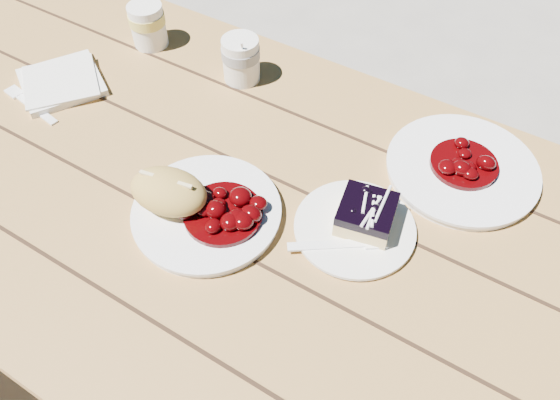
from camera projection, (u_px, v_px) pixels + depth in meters
The scene contains 14 objects.
ground at pixel (264, 379), 1.48m from camera, with size 60.00×60.00×0.00m, color gray.
picnic_table at pixel (257, 264), 1.03m from camera, with size 2.00×1.55×0.75m.
main_plate at pixel (207, 213), 0.89m from camera, with size 0.24×0.24×0.02m, color white.
goulash_stew at pixel (222, 208), 0.86m from camera, with size 0.13×0.13×0.04m, color #3E0204, non-canonical shape.
bread_roll at pixel (169, 191), 0.86m from camera, with size 0.13×0.09×0.07m, color tan.
dessert_plate at pixel (354, 229), 0.87m from camera, with size 0.19×0.19×0.01m, color white.
blueberry_cake at pixel (366, 214), 0.86m from camera, with size 0.10×0.10×0.05m.
fork_dessert at pixel (327, 245), 0.84m from camera, with size 0.03×0.16×0.01m, color white, non-canonical shape.
coffee_cup at pixel (241, 60), 1.08m from camera, with size 0.07×0.07×0.09m, color white.
napkin_stack at pixel (62, 82), 1.10m from camera, with size 0.15×0.15×0.01m, color white.
fork_table at pixel (36, 109), 1.06m from camera, with size 0.03×0.16×0.01m, color white, non-canonical shape.
second_plate at pixel (462, 169), 0.95m from camera, with size 0.26×0.26×0.02m, color white.
second_stew at pixel (466, 158), 0.93m from camera, with size 0.12×0.12×0.04m, color #3E0204, non-canonical shape.
second_cup at pixel (148, 25), 1.16m from camera, with size 0.07×0.07×0.09m, color white.
Camera 1 is at (0.32, -0.45, 1.46)m, focal length 35.00 mm.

